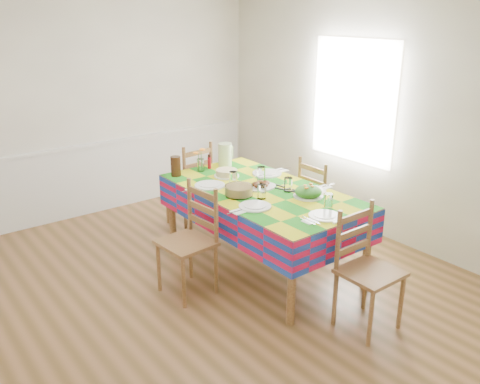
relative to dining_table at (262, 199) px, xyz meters
name	(u,v)px	position (x,y,z in m)	size (l,w,h in m)	color
room	(208,150)	(-0.66, -0.05, 0.62)	(4.58, 5.08, 2.78)	brown
wainscot	(101,175)	(-0.66, 2.43, -0.24)	(4.41, 0.06, 0.92)	white
window_right	(353,101)	(1.57, 0.25, 0.77)	(1.40, 1.40, 0.00)	white
dining_table	(262,199)	(0.00, 0.00, 0.00)	(1.13, 2.11, 0.82)	brown
setting_near_head	(326,210)	(0.05, -0.81, 0.12)	(0.45, 0.30, 0.13)	white
setting_left_near	(257,201)	(-0.28, -0.27, 0.12)	(0.54, 0.32, 0.14)	white
setting_left_far	(218,183)	(-0.28, 0.36, 0.13)	(0.56, 0.33, 0.15)	white
setting_right_near	(303,188)	(0.30, -0.27, 0.12)	(0.56, 0.32, 0.14)	white
setting_right_far	(265,173)	(0.31, 0.31, 0.13)	(0.60, 0.34, 0.15)	white
meat_platter	(261,185)	(0.03, 0.06, 0.12)	(0.33, 0.24, 0.06)	white
salad_platter	(308,192)	(0.23, -0.41, 0.14)	(0.29, 0.29, 0.12)	white
pasta_bowl	(239,190)	(-0.27, 0.02, 0.14)	(0.27, 0.27, 0.10)	white
cake	(227,173)	(-0.02, 0.56, 0.13)	(0.27, 0.27, 0.07)	white
serving_utensils	(283,188)	(0.20, -0.10, 0.10)	(0.17, 0.37, 0.01)	black
flower_vase	(201,162)	(-0.14, 0.89, 0.20)	(0.16, 0.14, 0.26)	white
hot_sauce	(209,161)	(-0.01, 0.91, 0.17)	(0.04, 0.04, 0.16)	#AD0D1A
green_pitcher	(225,155)	(0.19, 0.88, 0.22)	(0.15, 0.15, 0.26)	beige
tea_pitcher	(176,166)	(-0.44, 0.91, 0.20)	(0.11, 0.11, 0.21)	black
name_card	(337,222)	(-0.03, -1.01, 0.10)	(0.08, 0.02, 0.02)	white
chair_near	(366,270)	(0.00, -1.33, -0.22)	(0.45, 0.43, 1.03)	brown
chair_far	(191,185)	(0.00, 1.33, -0.22)	(0.50, 0.48, 1.04)	brown
chair_left	(190,241)	(-0.84, 0.00, -0.22)	(0.47, 0.49, 1.03)	brown
chair_right	(320,202)	(0.84, 0.00, -0.23)	(0.42, 0.45, 1.00)	brown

